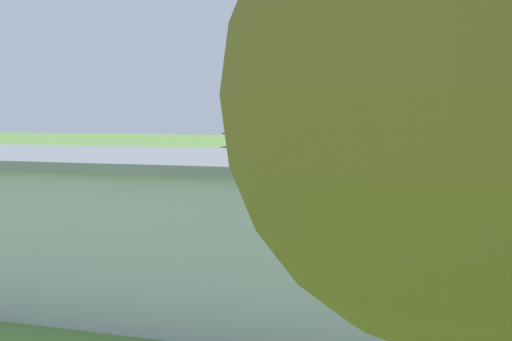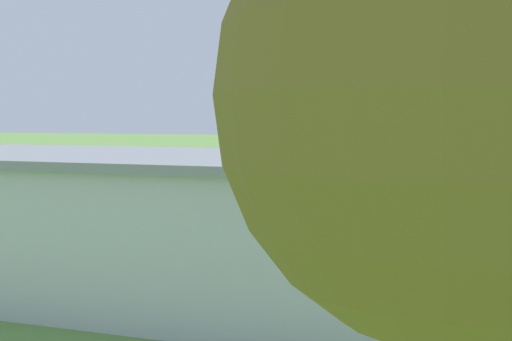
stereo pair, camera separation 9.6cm
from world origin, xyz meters
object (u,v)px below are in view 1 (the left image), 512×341
object	(u,v)px
hangar	(219,227)
person_watching_takeoff	(174,217)
biplane	(259,144)
tree_behind_hangar_right	(478,97)
person_walking_on_apron	(145,212)
car_silver	(53,222)

from	to	relation	value
hangar	person_watching_takeoff	xyz separation A→B (m)	(10.17, -16.51, -2.19)
biplane	tree_behind_hangar_right	world-z (taller)	tree_behind_hangar_right
person_watching_takeoff	person_walking_on_apron	world-z (taller)	person_walking_on_apron
person_walking_on_apron	biplane	bearing A→B (deg)	-88.74
hangar	car_silver	bearing A→B (deg)	-35.54
person_watching_takeoff	tree_behind_hangar_right	distance (m)	41.48
person_watching_takeoff	person_walking_on_apron	bearing A→B (deg)	-19.44
person_walking_on_apron	hangar	bearing A→B (deg)	126.33
hangar	tree_behind_hangar_right	distance (m)	22.03
biplane	person_watching_takeoff	distance (m)	26.08
biplane	person_watching_takeoff	xyz separation A→B (m)	(-3.21, 25.59, -3.86)
hangar	person_walking_on_apron	distance (m)	21.76
hangar	tree_behind_hangar_right	world-z (taller)	tree_behind_hangar_right
car_silver	hangar	bearing A→B (deg)	144.46
person_watching_takeoff	person_walking_on_apron	size ratio (longest dim) A/B	0.88
person_walking_on_apron	tree_behind_hangar_right	size ratio (longest dim) A/B	0.16
car_silver	person_walking_on_apron	bearing A→B (deg)	-119.54
hangar	person_watching_takeoff	distance (m)	19.51
biplane	car_silver	distance (m)	30.91
car_silver	person_walking_on_apron	xyz separation A→B (m)	(-3.34, -5.89, 0.03)
car_silver	person_watching_takeoff	bearing A→B (deg)	-140.48
biplane	hangar	bearing A→B (deg)	107.62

